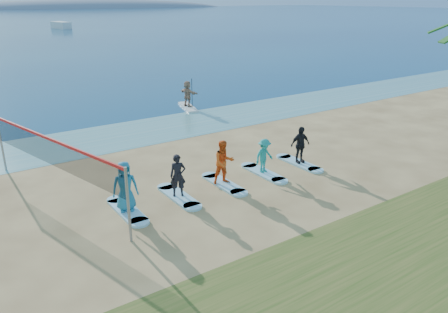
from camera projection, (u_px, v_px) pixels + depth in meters
ground at (254, 198)px, 16.67m from camera, size 600.00×600.00×0.00m
shallow_water at (140, 132)px, 24.80m from camera, size 600.00×600.00×0.00m
island_ridge at (93, 8)px, 299.45m from camera, size 220.00×56.00×18.00m
volleyball_net at (51, 152)px, 15.90m from camera, size 2.28×8.82×2.50m
paddleboard at (188, 107)px, 30.23m from camera, size 1.46×3.08×0.12m
paddleboarder at (188, 94)px, 29.91m from camera, size 0.85×1.70×1.75m
boat_offshore_b at (61, 29)px, 105.68m from camera, size 3.55×6.58×1.61m
surfboard_0 at (127, 211)px, 15.61m from camera, size 0.70×2.20×0.09m
student_0 at (125, 186)px, 15.28m from camera, size 1.03×0.83×1.82m
surfboard_1 at (179, 196)px, 16.72m from camera, size 0.70×2.20×0.09m
student_1 at (178, 175)px, 16.42m from camera, size 0.71×0.60×1.64m
surfboard_2 at (224, 184)px, 17.83m from camera, size 0.70×2.20×0.09m
student_2 at (224, 162)px, 17.51m from camera, size 1.01×0.86×1.81m
surfboard_3 at (264, 173)px, 18.95m from camera, size 0.70×2.20×0.09m
student_3 at (264, 156)px, 18.67m from camera, size 1.03×0.67×1.50m
surfboard_4 at (299, 163)px, 20.06m from camera, size 0.70×2.20×0.09m
student_4 at (300, 145)px, 19.75m from camera, size 1.04×0.54×1.70m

